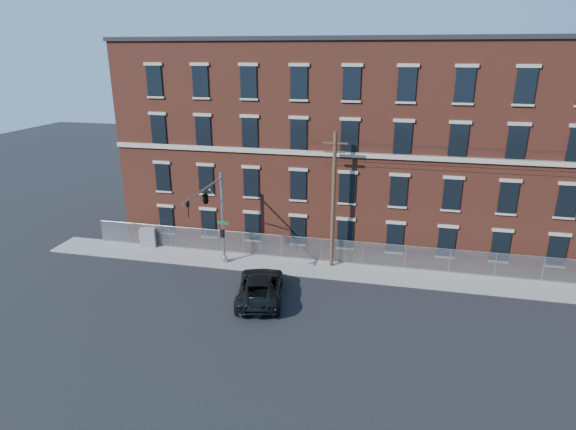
{
  "coord_description": "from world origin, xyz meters",
  "views": [
    {
      "loc": [
        5.94,
        -26.71,
        15.22
      ],
      "look_at": [
        -0.95,
        4.0,
        4.43
      ],
      "focal_mm": 29.64,
      "sensor_mm": 36.0,
      "label": 1
    }
  ],
  "objects_px": {
    "utility_pole_near": "(333,199)",
    "traffic_signal_mast": "(210,205)",
    "pickup_truck": "(260,287)",
    "utility_cabinet": "(148,238)"
  },
  "relations": [
    {
      "from": "utility_pole_near",
      "to": "traffic_signal_mast",
      "type": "bearing_deg",
      "value": -156.86
    },
    {
      "from": "utility_pole_near",
      "to": "utility_cabinet",
      "type": "xyz_separation_m",
      "value": [
        -15.13,
        0.4,
        -4.44
      ]
    },
    {
      "from": "utility_pole_near",
      "to": "pickup_truck",
      "type": "xyz_separation_m",
      "value": [
        -3.87,
        -5.76,
        -4.5
      ]
    },
    {
      "from": "utility_pole_near",
      "to": "utility_cabinet",
      "type": "distance_m",
      "value": 15.77
    },
    {
      "from": "pickup_truck",
      "to": "traffic_signal_mast",
      "type": "bearing_deg",
      "value": -41.05
    },
    {
      "from": "traffic_signal_mast",
      "to": "utility_cabinet",
      "type": "height_order",
      "value": "traffic_signal_mast"
    },
    {
      "from": "pickup_truck",
      "to": "utility_cabinet",
      "type": "bearing_deg",
      "value": -40.15
    },
    {
      "from": "traffic_signal_mast",
      "to": "utility_pole_near",
      "type": "distance_m",
      "value": 8.7
    },
    {
      "from": "pickup_truck",
      "to": "utility_cabinet",
      "type": "xyz_separation_m",
      "value": [
        -11.25,
        6.16,
        0.06
      ]
    },
    {
      "from": "utility_pole_near",
      "to": "utility_cabinet",
      "type": "relative_size",
      "value": 6.42
    }
  ]
}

